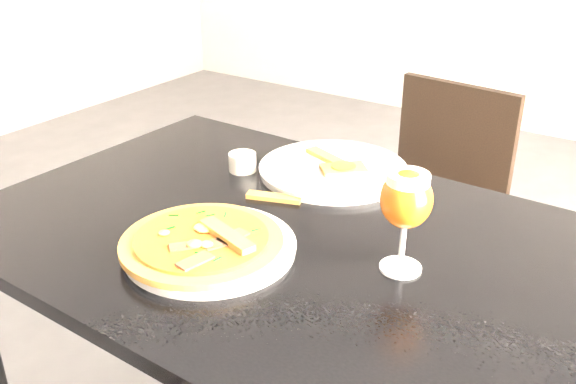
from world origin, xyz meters
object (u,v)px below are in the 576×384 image
Objects in this scene: dining_table at (285,272)px; pizza at (202,241)px; chair_far at (430,213)px; beer_glass at (406,200)px.

dining_table is 0.20m from pizza.
chair_far is 0.98m from pizza.
chair_far is at bearing 85.79° from pizza.
pizza is (-0.07, -0.92, 0.32)m from chair_far.
pizza is 0.36m from beer_glass.
chair_far reaches higher than dining_table.
chair_far reaches higher than pizza.
dining_table is at bearing -82.88° from chair_far.
chair_far is 2.89× the size of pizza.
dining_table is 6.78× the size of beer_glass.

